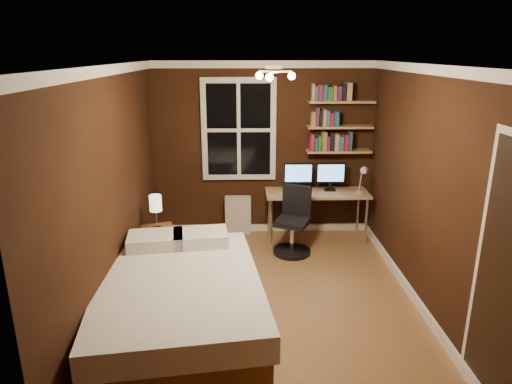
{
  "coord_description": "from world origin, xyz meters",
  "views": [
    {
      "loc": [
        -0.27,
        -4.4,
        2.62
      ],
      "look_at": [
        -0.15,
        0.45,
        1.12
      ],
      "focal_mm": 32.0,
      "sensor_mm": 36.0,
      "label": 1
    }
  ],
  "objects_px": {
    "monitor_left": "(298,177)",
    "monitor_right": "(330,177)",
    "office_chair": "(293,229)",
    "desk": "(317,196)",
    "nightstand": "(158,247)",
    "bedside_lamp": "(156,212)",
    "radiator": "(238,215)",
    "desk_lamp": "(362,180)",
    "bed": "(180,302)"
  },
  "relations": [
    {
      "from": "monitor_left",
      "to": "monitor_right",
      "type": "relative_size",
      "value": 1.0
    },
    {
      "from": "monitor_right",
      "to": "office_chair",
      "type": "bearing_deg",
      "value": -134.69
    },
    {
      "from": "desk",
      "to": "monitor_right",
      "type": "xyz_separation_m",
      "value": [
        0.2,
        0.07,
        0.27
      ]
    },
    {
      "from": "nightstand",
      "to": "monitor_left",
      "type": "relative_size",
      "value": 1.19
    },
    {
      "from": "bedside_lamp",
      "to": "desk",
      "type": "relative_size",
      "value": 0.3
    },
    {
      "from": "bedside_lamp",
      "to": "radiator",
      "type": "distance_m",
      "value": 1.52
    },
    {
      "from": "monitor_right",
      "to": "desk_lamp",
      "type": "xyz_separation_m",
      "value": [
        0.4,
        -0.22,
        0.02
      ]
    },
    {
      "from": "monitor_left",
      "to": "radiator",
      "type": "bearing_deg",
      "value": 172.5
    },
    {
      "from": "desk",
      "to": "office_chair",
      "type": "height_order",
      "value": "office_chair"
    },
    {
      "from": "bedside_lamp",
      "to": "bed",
      "type": "bearing_deg",
      "value": -72.06
    },
    {
      "from": "office_chair",
      "to": "bed",
      "type": "bearing_deg",
      "value": -102.85
    },
    {
      "from": "monitor_right",
      "to": "bed",
      "type": "bearing_deg",
      "value": -128.16
    },
    {
      "from": "bedside_lamp",
      "to": "office_chair",
      "type": "xyz_separation_m",
      "value": [
        1.75,
        0.36,
        -0.38
      ]
    },
    {
      "from": "nightstand",
      "to": "monitor_right",
      "type": "distance_m",
      "value": 2.6
    },
    {
      "from": "bed",
      "to": "nightstand",
      "type": "xyz_separation_m",
      "value": [
        -0.46,
        1.43,
        -0.05
      ]
    },
    {
      "from": "nightstand",
      "to": "office_chair",
      "type": "distance_m",
      "value": 1.78
    },
    {
      "from": "monitor_right",
      "to": "office_chair",
      "type": "xyz_separation_m",
      "value": [
        -0.59,
        -0.59,
        -0.56
      ]
    },
    {
      "from": "nightstand",
      "to": "bedside_lamp",
      "type": "height_order",
      "value": "bedside_lamp"
    },
    {
      "from": "bed",
      "to": "bedside_lamp",
      "type": "distance_m",
      "value": 1.56
    },
    {
      "from": "bedside_lamp",
      "to": "office_chair",
      "type": "distance_m",
      "value": 1.82
    },
    {
      "from": "bedside_lamp",
      "to": "radiator",
      "type": "xyz_separation_m",
      "value": [
        1.0,
        1.06,
        -0.43
      ]
    },
    {
      "from": "radiator",
      "to": "desk",
      "type": "bearing_deg",
      "value": -9.36
    },
    {
      "from": "radiator",
      "to": "desk_lamp",
      "type": "relative_size",
      "value": 1.3
    },
    {
      "from": "office_chair",
      "to": "nightstand",
      "type": "bearing_deg",
      "value": -145.64
    },
    {
      "from": "monitor_right",
      "to": "desk_lamp",
      "type": "bearing_deg",
      "value": -28.79
    },
    {
      "from": "bed",
      "to": "monitor_right",
      "type": "distance_m",
      "value": 3.08
    },
    {
      "from": "bed",
      "to": "bedside_lamp",
      "type": "relative_size",
      "value": 5.26
    },
    {
      "from": "bed",
      "to": "bedside_lamp",
      "type": "xyz_separation_m",
      "value": [
        -0.46,
        1.43,
        0.41
      ]
    },
    {
      "from": "radiator",
      "to": "desk_lamp",
      "type": "xyz_separation_m",
      "value": [
        1.74,
        -0.33,
        0.63
      ]
    },
    {
      "from": "bed",
      "to": "office_chair",
      "type": "height_order",
      "value": "office_chair"
    },
    {
      "from": "bed",
      "to": "monitor_left",
      "type": "bearing_deg",
      "value": 51.73
    },
    {
      "from": "monitor_right",
      "to": "office_chair",
      "type": "distance_m",
      "value": 1.0
    },
    {
      "from": "nightstand",
      "to": "office_chair",
      "type": "bearing_deg",
      "value": -4.91
    },
    {
      "from": "monitor_right",
      "to": "radiator",
      "type": "bearing_deg",
      "value": 175.1
    },
    {
      "from": "desk",
      "to": "monitor_left",
      "type": "distance_m",
      "value": 0.39
    },
    {
      "from": "radiator",
      "to": "desk",
      "type": "distance_m",
      "value": 1.21
    },
    {
      "from": "desk_lamp",
      "to": "nightstand",
      "type": "bearing_deg",
      "value": -165.09
    },
    {
      "from": "nightstand",
      "to": "office_chair",
      "type": "relative_size",
      "value": 0.55
    },
    {
      "from": "desk_lamp",
      "to": "desk",
      "type": "bearing_deg",
      "value": 166.2
    },
    {
      "from": "monitor_left",
      "to": "desk_lamp",
      "type": "height_order",
      "value": "desk_lamp"
    },
    {
      "from": "monitor_right",
      "to": "office_chair",
      "type": "relative_size",
      "value": 0.46
    },
    {
      "from": "desk_lamp",
      "to": "monitor_left",
      "type": "bearing_deg",
      "value": 165.75
    },
    {
      "from": "monitor_left",
      "to": "office_chair",
      "type": "distance_m",
      "value": 0.82
    },
    {
      "from": "desk_lamp",
      "to": "office_chair",
      "type": "bearing_deg",
      "value": -159.33
    },
    {
      "from": "radiator",
      "to": "monitor_right",
      "type": "relative_size",
      "value": 1.36
    },
    {
      "from": "radiator",
      "to": "monitor_right",
      "type": "bearing_deg",
      "value": -4.9
    },
    {
      "from": "radiator",
      "to": "desk",
      "type": "relative_size",
      "value": 0.39
    },
    {
      "from": "office_chair",
      "to": "monitor_right",
      "type": "bearing_deg",
      "value": 68.16
    },
    {
      "from": "bedside_lamp",
      "to": "radiator",
      "type": "height_order",
      "value": "bedside_lamp"
    },
    {
      "from": "office_chair",
      "to": "bedside_lamp",
      "type": "bearing_deg",
      "value": -145.64
    }
  ]
}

